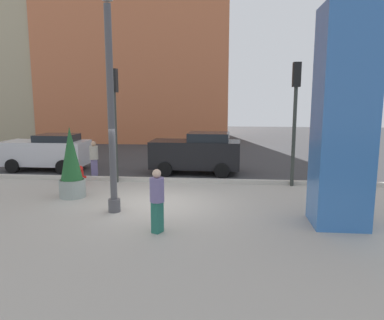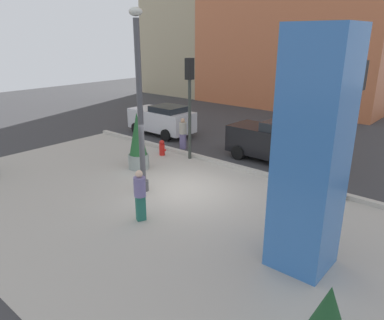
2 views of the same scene
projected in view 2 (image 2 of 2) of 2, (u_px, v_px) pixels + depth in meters
ground_plane at (243, 162)px, 16.37m from camera, size 60.00×60.00×0.00m
plaza_pavement at (144, 208)px, 12.06m from camera, size 18.00×10.00×0.02m
curb_strip at (232, 166)px, 15.71m from camera, size 18.00×0.24×0.16m
lamp_post at (140, 108)px, 12.40m from camera, size 0.44×0.44×6.26m
art_pillar_blue at (312, 156)px, 8.23m from camera, size 1.37×1.37×5.67m
potted_plant_mid_plaza at (138, 143)px, 15.29m from camera, size 0.88×0.88×2.43m
fire_hydrant at (162, 148)px, 17.20m from camera, size 0.36×0.26×0.75m
traffic_light_far_side at (356, 110)px, 11.59m from camera, size 0.28×0.42×4.69m
traffic_light_corner at (190, 93)px, 15.86m from camera, size 0.28×0.42×4.50m
car_intersection at (274, 141)px, 16.24m from camera, size 4.04×2.03×1.86m
car_passing_lane at (162, 119)px, 20.73m from camera, size 3.89×1.95×1.70m
pedestrian_crossing at (183, 132)px, 18.06m from camera, size 0.46×0.46×1.56m
pedestrian_by_curb at (140, 193)px, 10.96m from camera, size 0.48×0.48×1.64m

